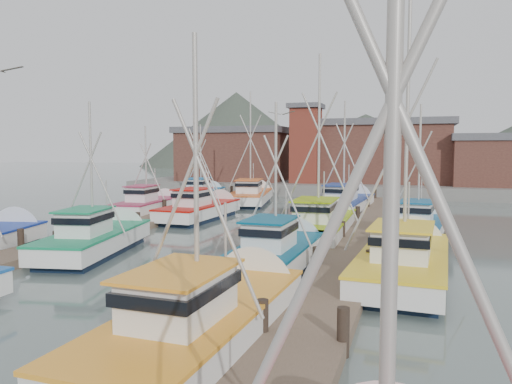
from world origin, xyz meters
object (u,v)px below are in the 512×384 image
(lookout_tower, at_px, (306,143))
(boat_8, at_px, (203,209))
(boat_12, at_px, (252,196))
(boat_1, at_px, (210,317))
(boat_4, at_px, (99,238))

(lookout_tower, height_order, boat_8, lookout_tower)
(lookout_tower, bearing_deg, boat_12, -103.13)
(lookout_tower, distance_m, boat_1, 42.97)
(boat_4, relative_size, boat_12, 0.82)
(lookout_tower, bearing_deg, boat_8, -97.07)
(boat_8, height_order, boat_12, boat_12)
(boat_1, xyz_separation_m, boat_4, (-9.37, 8.59, -0.00))
(boat_1, height_order, boat_12, boat_12)
(lookout_tower, relative_size, boat_4, 0.96)
(boat_1, relative_size, boat_8, 1.02)
(boat_8, bearing_deg, boat_4, -88.19)
(boat_4, bearing_deg, boat_8, 78.93)
(boat_1, bearing_deg, boat_12, 108.54)
(boat_1, xyz_separation_m, boat_12, (-9.22, 31.18, 0.01))
(lookout_tower, relative_size, boat_1, 0.92)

